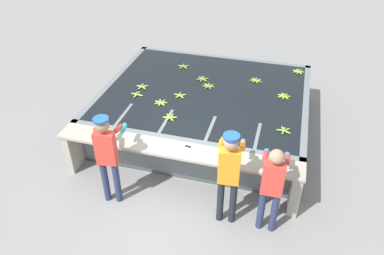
{
  "coord_description": "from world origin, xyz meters",
  "views": [
    {
      "loc": [
        1.58,
        -4.45,
        4.78
      ],
      "look_at": [
        0.0,
        1.25,
        0.61
      ],
      "focal_mm": 35.0,
      "sensor_mm": 36.0,
      "label": 1
    }
  ],
  "objects_px": {
    "banana_bunch_floating_3": "(184,66)",
    "knife_0": "(192,148)",
    "banana_bunch_floating_2": "(142,86)",
    "banana_bunch_floating_7": "(170,117)",
    "banana_bunch_floating_10": "(284,130)",
    "banana_bunch_floating_0": "(161,103)",
    "banana_bunch_floating_4": "(203,79)",
    "banana_bunch_floating_6": "(209,86)",
    "banana_bunch_floating_11": "(284,96)",
    "banana_bunch_floating_8": "(137,94)",
    "worker_2": "(272,183)",
    "banana_bunch_floating_1": "(256,80)",
    "worker_0": "(107,152)",
    "worker_1": "(229,170)",
    "banana_bunch_floating_9": "(298,72)",
    "banana_bunch_floating_5": "(180,95)"
  },
  "relations": [
    {
      "from": "banana_bunch_floating_3",
      "to": "knife_0",
      "type": "relative_size",
      "value": 0.79
    },
    {
      "from": "banana_bunch_floating_2",
      "to": "banana_bunch_floating_3",
      "type": "distance_m",
      "value": 1.31
    },
    {
      "from": "banana_bunch_floating_7",
      "to": "banana_bunch_floating_10",
      "type": "xyz_separation_m",
      "value": [
        2.11,
        0.14,
        0.0
      ]
    },
    {
      "from": "banana_bunch_floating_0",
      "to": "banana_bunch_floating_4",
      "type": "height_order",
      "value": "same"
    },
    {
      "from": "banana_bunch_floating_2",
      "to": "knife_0",
      "type": "xyz_separation_m",
      "value": [
        1.59,
        -1.74,
        -0.01
      ]
    },
    {
      "from": "banana_bunch_floating_0",
      "to": "banana_bunch_floating_6",
      "type": "bearing_deg",
      "value": 50.58
    },
    {
      "from": "banana_bunch_floating_2",
      "to": "banana_bunch_floating_11",
      "type": "distance_m",
      "value": 2.98
    },
    {
      "from": "banana_bunch_floating_8",
      "to": "banana_bunch_floating_11",
      "type": "xyz_separation_m",
      "value": [
        2.94,
        0.74,
        -0.0
      ]
    },
    {
      "from": "banana_bunch_floating_6",
      "to": "banana_bunch_floating_10",
      "type": "relative_size",
      "value": 1.01
    },
    {
      "from": "worker_2",
      "to": "banana_bunch_floating_6",
      "type": "distance_m",
      "value": 3.18
    },
    {
      "from": "banana_bunch_floating_0",
      "to": "knife_0",
      "type": "height_order",
      "value": "banana_bunch_floating_0"
    },
    {
      "from": "banana_bunch_floating_1",
      "to": "banana_bunch_floating_2",
      "type": "xyz_separation_m",
      "value": [
        -2.31,
        -0.93,
        0.0
      ]
    },
    {
      "from": "banana_bunch_floating_6",
      "to": "knife_0",
      "type": "xyz_separation_m",
      "value": [
        0.22,
        -2.15,
        -0.01
      ]
    },
    {
      "from": "worker_0",
      "to": "banana_bunch_floating_11",
      "type": "xyz_separation_m",
      "value": [
        2.59,
        2.8,
        -0.15
      ]
    },
    {
      "from": "worker_1",
      "to": "banana_bunch_floating_1",
      "type": "xyz_separation_m",
      "value": [
        -0.02,
        3.26,
        -0.17
      ]
    },
    {
      "from": "banana_bunch_floating_2",
      "to": "banana_bunch_floating_7",
      "type": "height_order",
      "value": "same"
    },
    {
      "from": "banana_bunch_floating_0",
      "to": "banana_bunch_floating_11",
      "type": "bearing_deg",
      "value": 21.31
    },
    {
      "from": "banana_bunch_floating_11",
      "to": "knife_0",
      "type": "bearing_deg",
      "value": -122.53
    },
    {
      "from": "banana_bunch_floating_3",
      "to": "banana_bunch_floating_10",
      "type": "height_order",
      "value": "same"
    },
    {
      "from": "banana_bunch_floating_4",
      "to": "banana_bunch_floating_6",
      "type": "relative_size",
      "value": 1.01
    },
    {
      "from": "banana_bunch_floating_3",
      "to": "banana_bunch_floating_2",
      "type": "bearing_deg",
      "value": -116.0
    },
    {
      "from": "worker_1",
      "to": "knife_0",
      "type": "distance_m",
      "value": 0.96
    },
    {
      "from": "banana_bunch_floating_8",
      "to": "banana_bunch_floating_6",
      "type": "bearing_deg",
      "value": 29.3
    },
    {
      "from": "worker_0",
      "to": "banana_bunch_floating_0",
      "type": "distance_m",
      "value": 1.9
    },
    {
      "from": "banana_bunch_floating_3",
      "to": "banana_bunch_floating_10",
      "type": "xyz_separation_m",
      "value": [
        2.47,
        -2.01,
        0.0
      ]
    },
    {
      "from": "worker_2",
      "to": "banana_bunch_floating_9",
      "type": "relative_size",
      "value": 5.65
    },
    {
      "from": "banana_bunch_floating_7",
      "to": "banana_bunch_floating_10",
      "type": "height_order",
      "value": "same"
    },
    {
      "from": "banana_bunch_floating_3",
      "to": "banana_bunch_floating_1",
      "type": "bearing_deg",
      "value": -8.04
    },
    {
      "from": "knife_0",
      "to": "banana_bunch_floating_9",
      "type": "bearing_deg",
      "value": 64.51
    },
    {
      "from": "worker_2",
      "to": "knife_0",
      "type": "relative_size",
      "value": 4.53
    },
    {
      "from": "banana_bunch_floating_6",
      "to": "banana_bunch_floating_9",
      "type": "distance_m",
      "value": 2.19
    },
    {
      "from": "banana_bunch_floating_2",
      "to": "banana_bunch_floating_6",
      "type": "height_order",
      "value": "same"
    },
    {
      "from": "banana_bunch_floating_4",
      "to": "banana_bunch_floating_5",
      "type": "bearing_deg",
      "value": -108.17
    },
    {
      "from": "worker_2",
      "to": "worker_1",
      "type": "bearing_deg",
      "value": -179.29
    },
    {
      "from": "banana_bunch_floating_11",
      "to": "banana_bunch_floating_7",
      "type": "bearing_deg",
      "value": -145.63
    },
    {
      "from": "worker_0",
      "to": "banana_bunch_floating_11",
      "type": "bearing_deg",
      "value": 47.28
    },
    {
      "from": "banana_bunch_floating_9",
      "to": "knife_0",
      "type": "bearing_deg",
      "value": -115.49
    },
    {
      "from": "banana_bunch_floating_9",
      "to": "banana_bunch_floating_3",
      "type": "bearing_deg",
      "value": -170.37
    },
    {
      "from": "banana_bunch_floating_6",
      "to": "banana_bunch_floating_10",
      "type": "distance_m",
      "value": 2.09
    },
    {
      "from": "banana_bunch_floating_2",
      "to": "banana_bunch_floating_1",
      "type": "bearing_deg",
      "value": 22.0
    },
    {
      "from": "banana_bunch_floating_5",
      "to": "banana_bunch_floating_11",
      "type": "bearing_deg",
      "value": 14.61
    },
    {
      "from": "banana_bunch_floating_1",
      "to": "banana_bunch_floating_3",
      "type": "height_order",
      "value": "same"
    },
    {
      "from": "banana_bunch_floating_4",
      "to": "banana_bunch_floating_11",
      "type": "height_order",
      "value": "same"
    },
    {
      "from": "banana_bunch_floating_6",
      "to": "banana_bunch_floating_9",
      "type": "bearing_deg",
      "value": 33.54
    },
    {
      "from": "banana_bunch_floating_0",
      "to": "banana_bunch_floating_6",
      "type": "height_order",
      "value": "same"
    },
    {
      "from": "worker_0",
      "to": "banana_bunch_floating_3",
      "type": "height_order",
      "value": "worker_0"
    },
    {
      "from": "worker_1",
      "to": "banana_bunch_floating_6",
      "type": "relative_size",
      "value": 6.15
    },
    {
      "from": "banana_bunch_floating_0",
      "to": "banana_bunch_floating_7",
      "type": "distance_m",
      "value": 0.57
    },
    {
      "from": "banana_bunch_floating_6",
      "to": "banana_bunch_floating_8",
      "type": "relative_size",
      "value": 0.99
    },
    {
      "from": "worker_1",
      "to": "banana_bunch_floating_8",
      "type": "bearing_deg",
      "value": 139.32
    }
  ]
}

